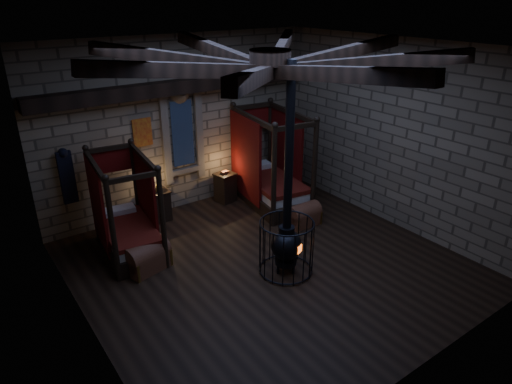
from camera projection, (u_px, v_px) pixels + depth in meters
room at (267, 75)px, 7.77m from camera, size 7.02×7.02×4.29m
bed_left at (128, 228)px, 9.52m from camera, size 1.27×2.08×2.06m
bed_right at (270, 181)px, 11.67m from camera, size 1.53×2.43×2.38m
trunk_left at (147, 257)px, 8.94m from camera, size 0.94×0.72×0.62m
trunk_right at (304, 215)px, 10.68m from camera, size 0.76×0.49×0.55m
nightstand_left at (160, 205)px, 10.85m from camera, size 0.48×0.46×0.92m
nightstand_right at (225, 187)px, 11.83m from camera, size 0.55×0.53×0.84m
stove at (286, 243)px, 8.73m from camera, size 1.06×1.06×4.05m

